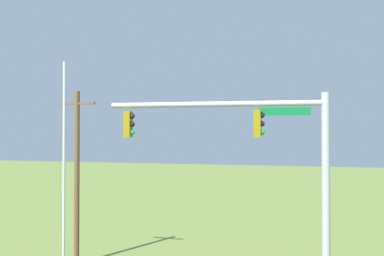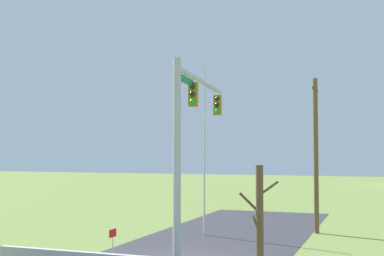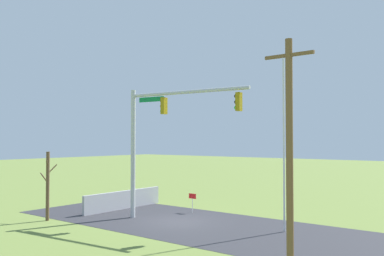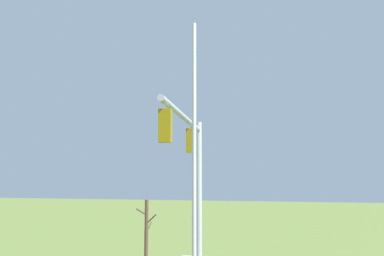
{
  "view_description": "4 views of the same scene",
  "coord_description": "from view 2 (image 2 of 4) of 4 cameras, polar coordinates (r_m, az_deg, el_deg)",
  "views": [
    {
      "loc": [
        3.18,
        -15.5,
        6.21
      ],
      "look_at": [
        -2.01,
        1.17,
        6.49
      ],
      "focal_mm": 43.28,
      "sensor_mm": 36.0,
      "label": 1
    },
    {
      "loc": [
        19.67,
        7.52,
        4.29
      ],
      "look_at": [
        -1.22,
        -0.15,
        5.38
      ],
      "focal_mm": 48.25,
      "sensor_mm": 36.0,
      "label": 2
    },
    {
      "loc": [
        -15.18,
        18.21,
        4.64
      ],
      "look_at": [
        -1.77,
        0.95,
        5.29
      ],
      "focal_mm": 38.58,
      "sensor_mm": 36.0,
      "label": 3
    },
    {
      "loc": [
        -15.24,
        -3.52,
        5.12
      ],
      "look_at": [
        -0.67,
        0.19,
        6.97
      ],
      "focal_mm": 38.54,
      "sensor_mm": 36.0,
      "label": 4
    }
  ],
  "objects": [
    {
      "name": "road_surface",
      "position": [
        25.21,
        2.55,
        -12.58
      ],
      "size": [
        28.0,
        8.0,
        0.01
      ],
      "primitive_type": "cube",
      "color": "#2D2D33",
      "rests_on": "ground_plane"
    },
    {
      "name": "utility_pole",
      "position": [
        28.66,
        13.53,
        -2.62
      ],
      "size": [
        1.9,
        0.26,
        8.35
      ],
      "color": "brown",
      "rests_on": "ground_plane"
    },
    {
      "name": "flagpole",
      "position": [
        27.13,
        1.36,
        -2.54
      ],
      "size": [
        0.1,
        0.1,
        8.82
      ],
      "primitive_type": "cylinder",
      "color": "silver",
      "rests_on": "ground_plane"
    },
    {
      "name": "open_sign",
      "position": [
        21.52,
        -8.75,
        -11.81
      ],
      "size": [
        0.56,
        0.04,
        1.22
      ],
      "color": "silver",
      "rests_on": "ground_plane"
    },
    {
      "name": "signal_mast",
      "position": [
        20.03,
        -0.11,
        0.25
      ],
      "size": [
        7.76,
        1.02,
        7.67
      ],
      "color": "#B2B5BA",
      "rests_on": "ground_plane"
    },
    {
      "name": "bare_tree",
      "position": [
        14.1,
        7.5,
        -11.93
      ],
      "size": [
        1.27,
        1.02,
        3.98
      ],
      "color": "brown",
      "rests_on": "ground_plane"
    }
  ]
}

